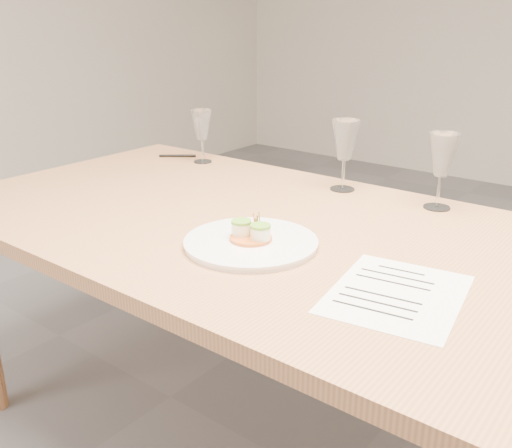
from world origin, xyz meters
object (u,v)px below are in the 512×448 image
Objects in this scene: dinner_plate at (251,241)px; wine_glass_2 at (443,156)px; dining_table at (347,270)px; ballpoint_pen at (178,156)px; wine_glass_0 at (202,126)px; wine_glass_1 at (345,141)px; recipe_sheet at (397,294)px.

wine_glass_2 is at bearing 66.18° from dinner_plate.
ballpoint_pen is at bearing 158.40° from dining_table.
dinner_plate is (-0.18, -0.15, 0.08)m from dining_table.
wine_glass_0 is at bearing 155.30° from dining_table.
ballpoint_pen is 0.54× the size of wine_glass_1.
dinner_plate is at bearing -39.26° from wine_glass_0.
ballpoint_pen reaches higher than dining_table.
recipe_sheet is at bearing -76.15° from wine_glass_2.
dinner_plate is at bearing -83.48° from wine_glass_1.
wine_glass_0 is at bearing -37.75° from ballpoint_pen.
wine_glass_0 reaches higher than ballpoint_pen.
recipe_sheet is at bearing -63.60° from ballpoint_pen.
dinner_plate reaches higher than ballpoint_pen.
wine_glass_1 is at bearing -37.54° from ballpoint_pen.
dinner_plate reaches higher than dining_table.
wine_glass_1 reaches higher than wine_glass_0.
wine_glass_1 is 0.30m from wine_glass_2.
wine_glass_0 reaches higher than dinner_plate.
dining_table is at bearing 40.04° from dinner_plate.
recipe_sheet is 1.78× the size of wine_glass_0.
dining_table is 0.46m from wine_glass_2.
recipe_sheet is (0.20, -0.17, 0.07)m from dining_table.
recipe_sheet is 0.73m from wine_glass_1.
recipe_sheet is 1.57× the size of wine_glass_1.
ballpoint_pen is at bearing -179.24° from wine_glass_1.
dinner_plate is 1.46× the size of wine_glass_1.
wine_glass_0 reaches higher than dining_table.
ballpoint_pen is at bearing -179.12° from wine_glass_2.
wine_glass_0 is at bearing -179.07° from wine_glass_2.
recipe_sheet is at bearing -2.78° from dinner_plate.
wine_glass_1 is at bearing 0.81° from wine_glass_0.
dinner_plate is 0.95m from ballpoint_pen.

